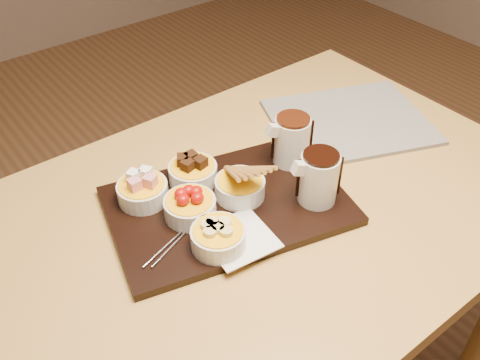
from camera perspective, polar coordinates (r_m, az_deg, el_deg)
dining_table at (r=1.15m, az=2.14°, el=-6.15°), size 1.20×0.80×0.75m
serving_board at (r=1.06m, az=-1.28°, el=-2.75°), size 0.52×0.40×0.02m
napkin at (r=0.98m, az=-0.13°, el=-6.25°), size 0.13×0.13×0.00m
bowl_marshmallows at (r=1.07m, az=-10.33°, el=-1.27°), size 0.10×0.10×0.04m
bowl_cake at (r=1.10m, az=-5.03°, el=0.70°), size 0.10×0.10×0.04m
bowl_strawberries at (r=1.02m, az=-5.36°, el=-2.97°), size 0.10×0.10×0.04m
bowl_biscotti at (r=1.06m, az=-0.01°, el=-0.86°), size 0.10×0.10×0.04m
bowl_bananas at (r=0.96m, az=-2.33°, el=-6.21°), size 0.10×0.10×0.04m
pitcher_dark_chocolate at (r=1.04m, az=8.38°, el=0.16°), size 0.09×0.09×0.10m
pitcher_milk_chocolate at (r=1.13m, az=5.54°, el=4.16°), size 0.09×0.09×0.10m
fondue_skewers at (r=1.01m, az=-5.37°, el=-4.65°), size 0.11×0.26×0.01m
newspaper at (r=1.33m, az=11.58°, el=6.14°), size 0.45×0.41×0.01m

